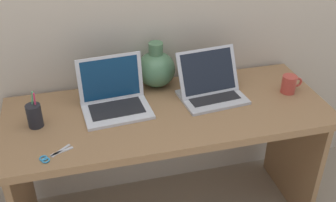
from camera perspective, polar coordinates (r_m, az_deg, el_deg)
desk at (r=2.08m, az=0.00°, el=-4.84°), size 1.59×0.63×0.75m
laptop_left at (r=1.99m, az=-7.63°, el=0.79°), size 0.34×0.27×0.24m
laptop_right at (r=2.08m, az=5.96°, el=2.25°), size 0.34×0.27×0.23m
green_vase at (r=2.15m, az=-1.68°, el=4.62°), size 0.20×0.20×0.25m
coffee_mug at (r=2.20m, az=16.70°, el=2.29°), size 0.11×0.08×0.09m
pen_cup at (r=1.94m, az=-18.27°, el=-1.94°), size 0.07×0.07×0.17m
scissors at (r=1.76m, az=-16.19°, el=-7.48°), size 0.14×0.11×0.01m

